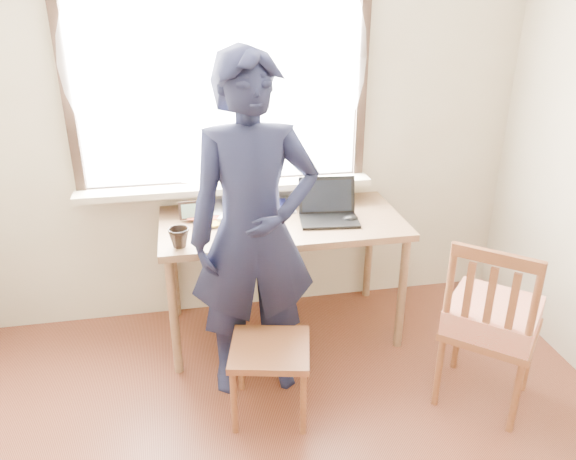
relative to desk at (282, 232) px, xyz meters
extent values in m
cube|color=beige|center=(-0.11, 0.37, 0.59)|extent=(3.50, 0.02, 2.60)
cube|color=white|center=(-0.31, 0.36, 0.89)|extent=(1.70, 0.01, 1.30)
cube|color=black|center=(-0.31, 0.34, 0.21)|extent=(1.82, 0.06, 0.06)
cube|color=black|center=(-1.19, 0.34, 0.89)|extent=(0.06, 0.06, 1.30)
cube|color=black|center=(0.57, 0.34, 0.89)|extent=(0.06, 0.06, 1.30)
cube|color=beige|center=(-0.31, 0.27, 0.22)|extent=(1.85, 0.20, 0.04)
cube|color=white|center=(-0.31, 0.28, 0.99)|extent=(1.95, 0.02, 1.65)
cube|color=brown|center=(0.00, 0.00, 0.06)|extent=(1.47, 0.74, 0.04)
cylinder|color=brown|center=(-0.68, -0.32, -0.33)|extent=(0.05, 0.05, 0.75)
cylinder|color=brown|center=(-0.68, 0.32, -0.33)|extent=(0.05, 0.05, 0.75)
cylinder|color=brown|center=(0.68, -0.32, -0.33)|extent=(0.05, 0.05, 0.75)
cylinder|color=brown|center=(0.68, 0.32, -0.33)|extent=(0.05, 0.05, 0.75)
cube|color=black|center=(0.27, -0.08, 0.09)|extent=(0.37, 0.28, 0.02)
cube|color=black|center=(0.29, 0.04, 0.20)|extent=(0.35, 0.11, 0.23)
cube|color=black|center=(0.29, 0.04, 0.20)|extent=(0.31, 0.09, 0.19)
cube|color=black|center=(0.27, -0.09, 0.09)|extent=(0.32, 0.18, 0.00)
imported|color=white|center=(-0.18, 0.20, 0.13)|extent=(0.18, 0.18, 0.10)
imported|color=black|center=(-0.62, -0.26, 0.14)|extent=(0.16, 0.16, 0.11)
ellipsoid|color=black|center=(0.40, -0.10, 0.10)|extent=(0.10, 0.07, 0.04)
cube|color=white|center=(0.00, 0.21, 0.09)|extent=(0.23, 0.24, 0.01)
cube|color=white|center=(-0.36, 0.09, 0.09)|extent=(0.33, 0.31, 0.01)
cube|color=white|center=(-0.37, 0.06, 0.10)|extent=(0.33, 0.32, 0.01)
cube|color=#A4371E|center=(-0.08, 0.17, 0.10)|extent=(0.31, 0.28, 0.02)
cube|color=#A4371E|center=(-0.54, 0.07, 0.10)|extent=(0.33, 0.34, 0.01)
cube|color=gold|center=(-0.02, 0.13, 0.11)|extent=(0.27, 0.28, 0.01)
imported|color=white|center=(-0.41, 0.24, 0.10)|extent=(0.24, 0.31, 0.03)
imported|color=white|center=(0.33, 0.27, 0.09)|extent=(0.23, 0.27, 0.02)
cube|color=black|center=(-0.54, 0.10, 0.14)|extent=(0.14, 0.02, 0.11)
cube|color=#517835|center=(-0.54, 0.10, 0.14)|extent=(0.11, 0.01, 0.08)
cube|color=brown|center=(-0.20, -0.74, -0.31)|extent=(0.48, 0.46, 0.04)
cylinder|color=brown|center=(-0.41, -0.87, -0.52)|extent=(0.03, 0.03, 0.38)
cylinder|color=brown|center=(-0.34, -0.54, -0.52)|extent=(0.03, 0.03, 0.38)
cylinder|color=brown|center=(-0.07, -0.94, -0.52)|extent=(0.03, 0.03, 0.38)
cylinder|color=brown|center=(0.00, -0.62, -0.52)|extent=(0.03, 0.03, 0.38)
cube|color=brown|center=(0.96, -0.86, -0.26)|extent=(0.63, 0.63, 0.04)
cylinder|color=brown|center=(1.23, -0.85, -0.50)|extent=(0.04, 0.04, 0.42)
cylinder|color=brown|center=(0.98, -1.13, -0.50)|extent=(0.04, 0.04, 0.42)
cylinder|color=brown|center=(0.94, -0.59, -0.50)|extent=(0.04, 0.04, 0.42)
cylinder|color=brown|center=(0.69, -0.87, -0.50)|extent=(0.04, 0.04, 0.42)
cylinder|color=brown|center=(0.97, -1.14, 0.02)|extent=(0.04, 0.04, 0.52)
cylinder|color=brown|center=(0.68, -0.87, 0.02)|extent=(0.04, 0.04, 0.52)
cube|color=brown|center=(0.83, -1.01, 0.24)|extent=(0.33, 0.30, 0.06)
cube|color=brown|center=(0.91, -1.07, -0.02)|extent=(0.04, 0.04, 0.41)
cube|color=brown|center=(0.83, -1.01, -0.02)|extent=(0.04, 0.04, 0.41)
cube|color=brown|center=(0.75, -0.94, -0.02)|extent=(0.04, 0.04, 0.41)
cube|color=red|center=(0.96, -0.86, -0.18)|extent=(0.61, 0.61, 0.13)
imported|color=black|center=(-0.23, -0.47, 0.22)|extent=(0.68, 0.45, 1.86)
camera|label=1|loc=(-0.56, -3.09, 1.42)|focal=35.00mm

